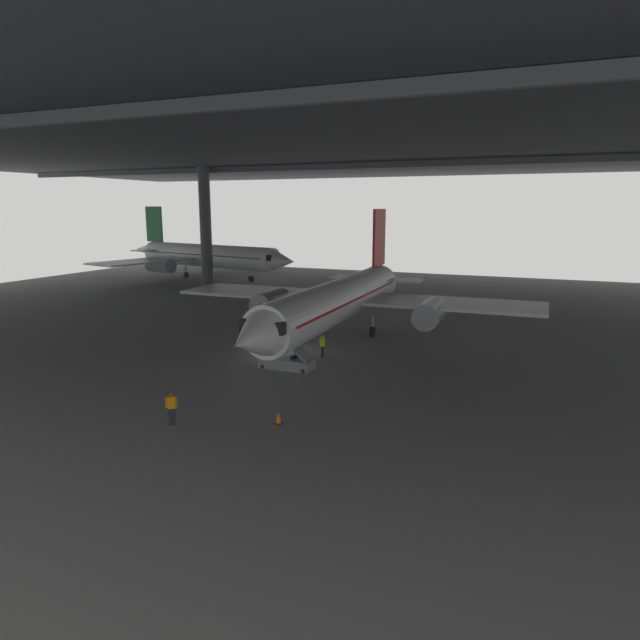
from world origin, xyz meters
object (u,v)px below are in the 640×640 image
at_px(airplane_main, 340,300).
at_px(crew_worker_near_nose, 171,406).
at_px(crew_worker_by_stairs, 322,345).
at_px(boarding_stairs, 286,358).
at_px(airplane_distant, 205,256).
at_px(traffic_cone_orange, 279,418).

bearing_deg(airplane_main, crew_worker_near_nose, -92.98).
bearing_deg(crew_worker_near_nose, airplane_main, 87.02).
bearing_deg(crew_worker_by_stairs, crew_worker_near_nose, -97.56).
height_order(boarding_stairs, airplane_distant, airplane_distant).
xyz_separation_m(boarding_stairs, crew_worker_near_nose, (-0.74, -11.13, 0.27)).
bearing_deg(airplane_distant, crew_worker_by_stairs, -46.41).
bearing_deg(boarding_stairs, airplane_distant, 130.03).
distance_m(airplane_main, boarding_stairs, 9.45).
relative_size(crew_worker_by_stairs, traffic_cone_orange, 2.78).
distance_m(boarding_stairs, traffic_cone_orange, 9.78).
relative_size(airplane_distant, traffic_cone_orange, 55.93).
relative_size(boarding_stairs, crew_worker_near_nose, 2.59).
distance_m(airplane_main, airplane_distant, 45.46).
bearing_deg(traffic_cone_orange, crew_worker_by_stairs, 102.82).
bearing_deg(traffic_cone_orange, boarding_stairs, 114.13).
height_order(airplane_main, boarding_stairs, airplane_main).
relative_size(boarding_stairs, airplane_distant, 0.13).
bearing_deg(crew_worker_near_nose, traffic_cone_orange, 25.07).
xyz_separation_m(airplane_main, crew_worker_by_stairs, (0.88, -5.69, -2.30)).
bearing_deg(crew_worker_by_stairs, traffic_cone_orange, -77.18).
relative_size(airplane_main, crew_worker_near_nose, 19.03).
xyz_separation_m(crew_worker_near_nose, crew_worker_by_stairs, (1.93, 14.54, -0.03)).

